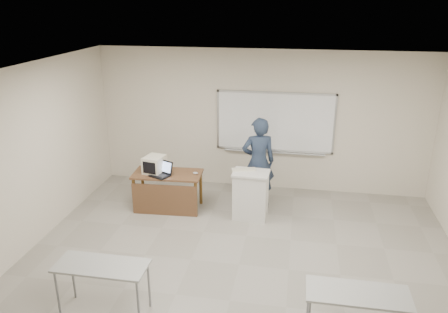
% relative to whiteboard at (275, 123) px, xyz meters
% --- Properties ---
extents(floor, '(7.00, 8.00, 0.01)m').
position_rel_whiteboard_xyz_m(floor, '(-0.30, -3.97, -1.49)').
color(floor, gray).
rests_on(floor, ground).
extents(whiteboard, '(2.48, 0.10, 1.31)m').
position_rel_whiteboard_xyz_m(whiteboard, '(0.00, 0.00, 0.00)').
color(whiteboard, white).
rests_on(whiteboard, floor).
extents(instructor_desk, '(1.33, 0.66, 0.75)m').
position_rel_whiteboard_xyz_m(instructor_desk, '(-1.97, -1.48, -0.95)').
color(instructor_desk, brown).
rests_on(instructor_desk, floor).
extents(podium, '(0.66, 0.49, 0.93)m').
position_rel_whiteboard_xyz_m(podium, '(-0.32, -1.47, -1.01)').
color(podium, silver).
rests_on(podium, floor).
extents(crt_monitor, '(0.36, 0.41, 0.34)m').
position_rel_whiteboard_xyz_m(crt_monitor, '(-2.22, -1.37, -0.57)').
color(crt_monitor, beige).
rests_on(crt_monitor, instructor_desk).
extents(laptop, '(0.36, 0.33, 0.27)m').
position_rel_whiteboard_xyz_m(laptop, '(-2.07, -1.49, -0.67)').
color(laptop, black).
rests_on(laptop, instructor_desk).
extents(mouse, '(0.12, 0.10, 0.04)m').
position_rel_whiteboard_xyz_m(mouse, '(-1.42, -1.32, -0.71)').
color(mouse, '#A4A5AB').
rests_on(mouse, instructor_desk).
extents(keyboard, '(0.47, 0.26, 0.02)m').
position_rel_whiteboard_xyz_m(keyboard, '(-0.47, -1.39, -0.54)').
color(keyboard, beige).
rests_on(keyboard, podium).
extents(presenter, '(0.76, 0.60, 1.81)m').
position_rel_whiteboard_xyz_m(presenter, '(-0.25, -0.86, -0.57)').
color(presenter, black).
rests_on(presenter, floor).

